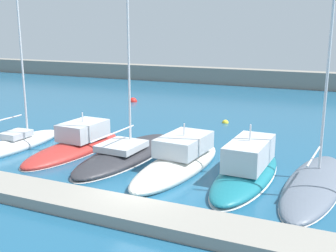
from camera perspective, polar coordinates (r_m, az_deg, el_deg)
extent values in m
plane|color=#1E567A|center=(19.72, -3.68, -9.80)|extent=(120.00, 120.00, 0.00)
cube|color=gray|center=(18.08, -6.63, -11.23)|extent=(27.08, 2.21, 0.50)
cube|color=gray|center=(56.57, 15.56, 6.14)|extent=(108.00, 2.11, 2.16)
ellipsoid|color=white|center=(29.09, -19.82, -2.43)|extent=(2.14, 7.87, 1.02)
cylinder|color=silver|center=(28.89, -19.30, 10.00)|extent=(0.13, 0.13, 11.36)
cylinder|color=silver|center=(28.25, -20.99, 0.94)|extent=(0.12, 2.48, 0.09)
cube|color=silver|center=(28.94, -19.88, -1.07)|extent=(1.38, 1.83, 0.38)
ellipsoid|color=#B72D28|center=(27.32, -12.64, -3.13)|extent=(3.18, 8.71, 0.99)
ellipsoid|color=silver|center=(27.35, -12.63, -3.37)|extent=(3.21, 8.79, 0.12)
cube|color=silver|center=(27.79, -11.43, -0.57)|extent=(2.24, 3.23, 1.08)
cube|color=black|center=(27.95, -11.11, -0.13)|extent=(1.90, 0.88, 0.60)
cylinder|color=silver|center=(27.60, -11.51, 1.16)|extent=(0.08, 0.08, 0.64)
ellipsoid|color=#2D2D33|center=(25.73, -5.59, -3.78)|extent=(3.44, 10.07, 0.91)
ellipsoid|color=silver|center=(25.78, -5.58, -4.14)|extent=(3.47, 10.17, 0.12)
cylinder|color=silver|center=(24.19, -7.40, -1.00)|extent=(0.26, 4.35, 0.09)
cube|color=silver|center=(25.10, -6.29, -2.71)|extent=(2.38, 2.68, 0.37)
ellipsoid|color=silver|center=(23.29, 1.30, -5.47)|extent=(3.25, 9.18, 1.19)
cube|color=silver|center=(23.64, 2.18, -2.43)|extent=(2.41, 3.68, 0.98)
cube|color=black|center=(24.08, 2.78, -1.77)|extent=(2.01, 1.02, 0.55)
cylinder|color=silver|center=(23.42, 2.20, -0.47)|extent=(0.08, 0.08, 0.68)
ellipsoid|color=#19707F|center=(22.32, 10.52, -6.61)|extent=(2.77, 8.71, 0.90)
ellipsoid|color=silver|center=(22.39, 10.50, -7.06)|extent=(2.80, 8.80, 0.12)
cube|color=silver|center=(22.40, 10.95, -3.59)|extent=(1.93, 4.09, 1.31)
cube|color=black|center=(23.17, 11.54, -2.54)|extent=(1.67, 1.05, 0.73)
cylinder|color=silver|center=(22.11, 11.08, -0.90)|extent=(0.08, 0.08, 0.87)
ellipsoid|color=slate|center=(22.23, 19.16, -7.49)|extent=(3.18, 10.10, 0.90)
ellipsoid|color=silver|center=(22.26, 19.14, -7.72)|extent=(3.21, 10.20, 0.12)
cylinder|color=silver|center=(22.21, 21.24, 12.11)|extent=(0.14, 0.14, 14.07)
cylinder|color=silver|center=(20.83, 19.11, -3.89)|extent=(0.31, 3.41, 0.10)
sphere|color=yellow|center=(34.87, 7.76, 0.42)|extent=(0.53, 0.53, 0.53)
sphere|color=red|center=(44.41, -4.77, 3.29)|extent=(0.88, 0.88, 0.88)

